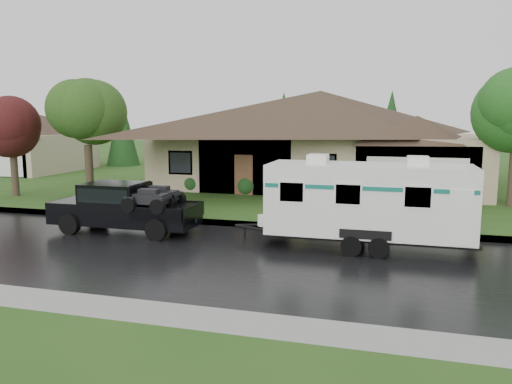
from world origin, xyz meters
TOP-DOWN VIEW (x-y plane):
  - ground at (0.00, 0.00)m, footprint 140.00×140.00m
  - road at (0.00, -2.00)m, footprint 140.00×8.00m
  - curb at (0.00, 2.25)m, footprint 140.00×0.50m
  - lawn at (0.00, 15.00)m, footprint 140.00×26.00m
  - house_main at (2.29, 13.84)m, footprint 19.44×10.80m
  - house_far at (-21.78, 15.85)m, footprint 10.80×8.64m
  - tree_left_green at (-8.91, 6.61)m, footprint 3.63×3.63m
  - tree_red at (-12.59, 5.48)m, footprint 2.98×2.98m
  - shrub_row at (2.00, 9.30)m, footprint 13.60×1.00m
  - pickup_truck at (-3.17, 0.10)m, footprint 5.42×2.06m
  - travel_trailer at (5.63, 0.10)m, footprint 6.69×2.35m

SIDE VIEW (x-z plane):
  - ground at x=0.00m, z-range 0.00..0.00m
  - road at x=0.00m, z-range 0.00..0.01m
  - curb at x=0.00m, z-range 0.00..0.15m
  - lawn at x=0.00m, z-range 0.00..0.15m
  - shrub_row at x=2.00m, z-range 0.15..1.15m
  - pickup_truck at x=-3.17m, z-range 0.06..1.87m
  - travel_trailer at x=5.63m, z-range 0.09..3.09m
  - house_far at x=-21.78m, z-range 0.07..5.87m
  - tree_red at x=-12.59m, z-range 1.10..6.04m
  - house_main at x=2.29m, z-range 0.14..7.04m
  - tree_left_green at x=-8.91m, z-range 1.31..7.32m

